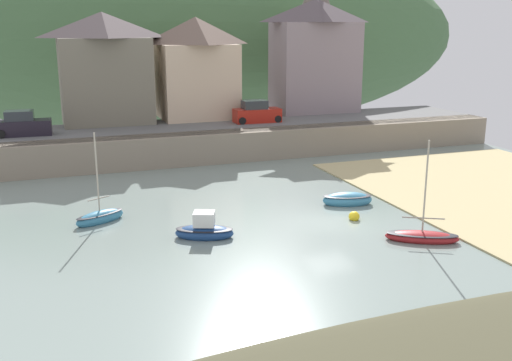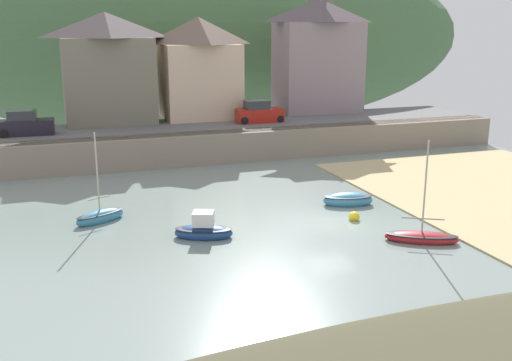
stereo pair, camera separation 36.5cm
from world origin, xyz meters
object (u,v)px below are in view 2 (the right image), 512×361
sailboat_blue_trim (348,200)px  fishing_boat_green (421,237)px  church_with_spire (319,34)px  parked_car_by_wall (259,113)px  waterfront_building_centre (199,67)px  motorboat_with_cabin (204,230)px  parked_car_near_slipway (26,125)px  waterfront_building_right (318,55)px  waterfront_building_left (108,67)px  dinghy_open_wooden (100,216)px  mooring_buoy (354,217)px

sailboat_blue_trim → fishing_boat_green: (0.52, -7.01, -0.06)m
church_with_spire → parked_car_by_wall: church_with_spire is taller
waterfront_building_centre → motorboat_with_cabin: size_ratio=2.72×
church_with_spire → parked_car_near_slipway: 30.84m
fishing_boat_green → parked_car_by_wall: fishing_boat_green is taller
waterfront_building_right → parked_car_near_slipway: bearing=-170.5°
waterfront_building_left → motorboat_with_cabin: size_ratio=2.84×
fishing_boat_green → sailboat_blue_trim: bearing=123.2°
waterfront_building_left → fishing_boat_green: (12.41, -29.45, -6.96)m
fishing_boat_green → dinghy_open_wooden: fishing_boat_green is taller
waterfront_building_right → parked_car_by_wall: 10.07m
church_with_spire → fishing_boat_green: (-9.55, -33.45, -9.64)m
dinghy_open_wooden → motorboat_with_cabin: dinghy_open_wooden is taller
waterfront_building_right → parked_car_near_slipway: 27.78m
motorboat_with_cabin → mooring_buoy: 8.77m
parked_car_by_wall → waterfront_building_left: bearing=161.5°
fishing_boat_green → mooring_buoy: 4.50m
church_with_spire → fishing_boat_green: church_with_spire is taller
dinghy_open_wooden → parked_car_near_slipway: dinghy_open_wooden is taller
waterfront_building_right → parked_car_near_slipway: waterfront_building_right is taller
waterfront_building_right → church_with_spire: (1.87, 4.00, 1.99)m
waterfront_building_left → waterfront_building_right: size_ratio=0.87×
waterfront_building_right → dinghy_open_wooden: size_ratio=2.04×
waterfront_building_right → parked_car_by_wall: size_ratio=2.61×
motorboat_with_cabin → parked_car_near_slipway: (-8.97, 20.68, 2.82)m
mooring_buoy → sailboat_blue_trim: bearing=69.0°
waterfront_building_left → mooring_buoy: bearing=-66.8°
waterfront_building_right → motorboat_with_cabin: waterfront_building_right is taller
waterfront_building_right → sailboat_blue_trim: (-8.20, -22.44, -7.59)m
waterfront_building_left → church_with_spire: (21.96, 4.00, 2.68)m
fishing_boat_green → waterfront_building_left: bearing=141.8°
waterfront_building_centre → waterfront_building_left: bearing=180.0°
church_with_spire → mooring_buoy: 32.77m
waterfront_building_right → dinghy_open_wooden: (-22.92, -20.79, -7.59)m
church_with_spire → parked_car_by_wall: 14.44m
dinghy_open_wooden → parked_car_near_slipway: (-4.09, 16.29, 2.90)m
parked_car_near_slipway → fishing_boat_green: bearing=-49.2°
sailboat_blue_trim → parked_car_near_slipway: size_ratio=0.79×
sailboat_blue_trim → dinghy_open_wooden: 14.81m
waterfront_building_centre → waterfront_building_right: 11.96m
motorboat_with_cabin → mooring_buoy: motorboat_with_cabin is taller
waterfront_building_right → waterfront_building_centre: bearing=-180.0°
mooring_buoy → dinghy_open_wooden: bearing=161.9°
waterfront_building_centre → parked_car_by_wall: bearing=-46.8°
waterfront_building_centre → waterfront_building_right: bearing=0.0°
waterfront_building_left → sailboat_blue_trim: 26.31m
waterfront_building_centre → parked_car_near_slipway: size_ratio=2.17×
fishing_boat_green → church_with_spire: bearing=103.0°
fishing_boat_green → motorboat_with_cabin: bearing=-173.4°
fishing_boat_green → dinghy_open_wooden: 17.53m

